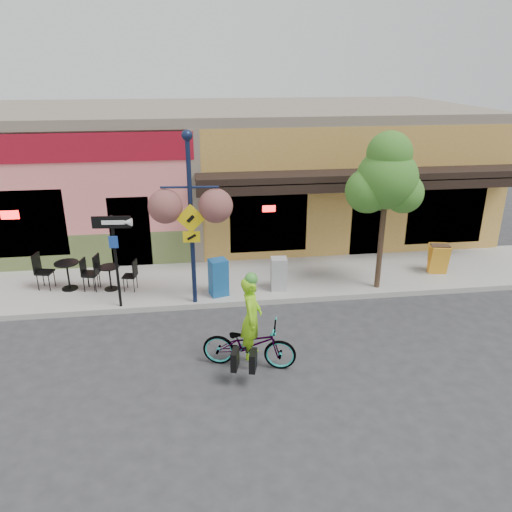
{
  "coord_description": "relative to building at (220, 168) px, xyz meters",
  "views": [
    {
      "loc": [
        -1.16,
        -11.13,
        5.98
      ],
      "look_at": [
        0.41,
        0.5,
        1.4
      ],
      "focal_mm": 35.0,
      "sensor_mm": 36.0,
      "label": 1
    }
  ],
  "objects": [
    {
      "name": "street_tree",
      "position": [
        3.85,
        -6.6,
        0.05
      ],
      "size": [
        1.9,
        1.9,
        4.3
      ],
      "primitive_type": null,
      "rotation": [
        0.0,
        0.0,
        0.14
      ],
      "color": "#3D7A26",
      "rests_on": "sidewalk"
    },
    {
      "name": "ground",
      "position": [
        0.0,
        -7.5,
        -2.25
      ],
      "size": [
        90.0,
        90.0,
        0.0
      ],
      "primitive_type": "plane",
      "color": "#2D2D30",
      "rests_on": "ground"
    },
    {
      "name": "sidewalk",
      "position": [
        0.0,
        -5.5,
        -2.17
      ],
      "size": [
        24.0,
        3.0,
        0.15
      ],
      "primitive_type": "cube",
      "color": "#9E9B93",
      "rests_on": "ground"
    },
    {
      "name": "newspaper_box_blue",
      "position": [
        -0.52,
        -6.51,
        -1.6
      ],
      "size": [
        0.55,
        0.51,
        1.0
      ],
      "primitive_type": null,
      "rotation": [
        0.0,
        0.0,
        0.29
      ],
      "color": "#185391",
      "rests_on": "sidewalk"
    },
    {
      "name": "bicycle",
      "position": [
        -0.1,
        -9.73,
        -1.73
      ],
      "size": [
        2.07,
        1.19,
        1.03
      ],
      "primitive_type": "imported",
      "rotation": [
        0.0,
        0.0,
        1.3
      ],
      "color": "maroon",
      "rests_on": "ground"
    },
    {
      "name": "lamp_post",
      "position": [
        -1.17,
        -6.85,
        0.1
      ],
      "size": [
        1.45,
        0.69,
        4.39
      ],
      "primitive_type": null,
      "rotation": [
        0.0,
        0.0,
        -0.1
      ],
      "color": "#131E3D",
      "rests_on": "sidewalk"
    },
    {
      "name": "building",
      "position": [
        0.0,
        0.0,
        0.0
      ],
      "size": [
        18.2,
        8.2,
        4.5
      ],
      "primitive_type": null,
      "color": "#F47B78",
      "rests_on": "ground"
    },
    {
      "name": "one_way_sign",
      "position": [
        -3.06,
        -6.85,
        -0.89
      ],
      "size": [
        0.94,
        0.28,
        2.41
      ],
      "primitive_type": null,
      "rotation": [
        0.0,
        0.0,
        -0.08
      ],
      "color": "black",
      "rests_on": "sidewalk"
    },
    {
      "name": "cafe_set_right",
      "position": [
        -3.43,
        -5.79,
        -1.66
      ],
      "size": [
        1.6,
        1.03,
        0.88
      ],
      "primitive_type": null,
      "rotation": [
        0.0,
        0.0,
        -0.21
      ],
      "color": "black",
      "rests_on": "sidewalk"
    },
    {
      "name": "newspaper_box_grey",
      "position": [
        1.12,
        -6.38,
        -1.65
      ],
      "size": [
        0.45,
        0.41,
        0.91
      ],
      "primitive_type": null,
      "rotation": [
        0.0,
        0.0,
        -0.07
      ],
      "color": "#A7A7A7",
      "rests_on": "sidewalk"
    },
    {
      "name": "curb",
      "position": [
        0.0,
        -6.95,
        -2.17
      ],
      "size": [
        24.0,
        0.12,
        0.15
      ],
      "primitive_type": "cube",
      "color": "#A8A59E",
      "rests_on": "ground"
    },
    {
      "name": "cyclist_rider",
      "position": [
        -0.05,
        -9.73,
        -1.37
      ],
      "size": [
        0.58,
        0.73,
        1.77
      ],
      "primitive_type": "imported",
      "rotation": [
        0.0,
        0.0,
        1.3
      ],
      "color": "#86D816",
      "rests_on": "ground"
    },
    {
      "name": "sandwich_board",
      "position": [
        5.93,
        -6.06,
        -1.66
      ],
      "size": [
        0.6,
        0.49,
        0.88
      ],
      "primitive_type": null,
      "rotation": [
        0.0,
        0.0,
        -0.2
      ],
      "color": "orange",
      "rests_on": "sidewalk"
    },
    {
      "name": "cafe_set_left",
      "position": [
        -4.56,
        -5.61,
        -1.59
      ],
      "size": [
        1.85,
        1.18,
        1.03
      ],
      "primitive_type": null,
      "rotation": [
        0.0,
        0.0,
        -0.2
      ],
      "color": "black",
      "rests_on": "sidewalk"
    }
  ]
}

